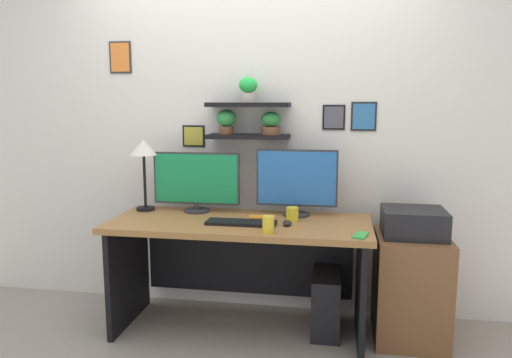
# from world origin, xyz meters

# --- Properties ---
(ground_plane) EXTENTS (8.00, 8.00, 0.00)m
(ground_plane) POSITION_xyz_m (0.00, 0.00, 0.00)
(ground_plane) COLOR gray
(back_wall_assembly) EXTENTS (4.40, 0.24, 2.70)m
(back_wall_assembly) POSITION_xyz_m (-0.00, 0.44, 1.35)
(back_wall_assembly) COLOR silver
(back_wall_assembly) RESTS_ON ground
(desk) EXTENTS (1.68, 0.68, 0.75)m
(desk) POSITION_xyz_m (0.00, 0.06, 0.54)
(desk) COLOR #9E6B38
(desk) RESTS_ON ground
(monitor_left) EXTENTS (0.61, 0.18, 0.41)m
(monitor_left) POSITION_xyz_m (-0.35, 0.22, 0.97)
(monitor_left) COLOR #2D2D33
(monitor_left) RESTS_ON desk
(monitor_right) EXTENTS (0.54, 0.18, 0.45)m
(monitor_right) POSITION_xyz_m (0.35, 0.22, 0.98)
(monitor_right) COLOR #2D2D33
(monitor_right) RESTS_ON desk
(keyboard) EXTENTS (0.44, 0.14, 0.02)m
(keyboard) POSITION_xyz_m (0.03, -0.08, 0.76)
(keyboard) COLOR black
(keyboard) RESTS_ON desk
(computer_mouse) EXTENTS (0.06, 0.09, 0.03)m
(computer_mouse) POSITION_xyz_m (0.32, -0.06, 0.77)
(computer_mouse) COLOR black
(computer_mouse) RESTS_ON desk
(desk_lamp) EXTENTS (0.19, 0.19, 0.50)m
(desk_lamp) POSITION_xyz_m (-0.72, 0.20, 1.16)
(desk_lamp) COLOR black
(desk_lamp) RESTS_ON desk
(cell_phone) EXTENTS (0.10, 0.15, 0.01)m
(cell_phone) POSITION_xyz_m (0.75, -0.24, 0.76)
(cell_phone) COLOR green
(cell_phone) RESTS_ON desk
(coffee_mug) EXTENTS (0.08, 0.08, 0.09)m
(coffee_mug) POSITION_xyz_m (0.34, 0.06, 0.80)
(coffee_mug) COLOR yellow
(coffee_mug) RESTS_ON desk
(pen_cup) EXTENTS (0.07, 0.07, 0.10)m
(pen_cup) POSITION_xyz_m (0.22, -0.25, 0.80)
(pen_cup) COLOR yellow
(pen_cup) RESTS_ON desk
(scissors_tray) EXTENTS (0.13, 0.10, 0.02)m
(scissors_tray) POSITION_xyz_m (0.12, 0.05, 0.76)
(scissors_tray) COLOR orange
(scissors_tray) RESTS_ON desk
(drawer_cabinet) EXTENTS (0.44, 0.50, 0.68)m
(drawer_cabinet) POSITION_xyz_m (1.09, 0.08, 0.34)
(drawer_cabinet) COLOR brown
(drawer_cabinet) RESTS_ON ground
(printer) EXTENTS (0.38, 0.34, 0.17)m
(printer) POSITION_xyz_m (1.09, 0.08, 0.76)
(printer) COLOR black
(printer) RESTS_ON drawer_cabinet
(computer_tower_right) EXTENTS (0.18, 0.40, 0.40)m
(computer_tower_right) POSITION_xyz_m (0.56, 0.08, 0.20)
(computer_tower_right) COLOR black
(computer_tower_right) RESTS_ON ground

